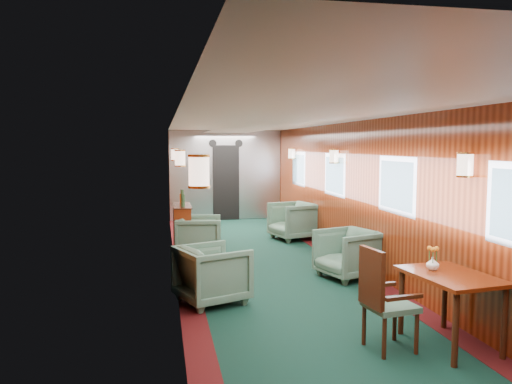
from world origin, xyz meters
TOP-DOWN VIEW (x-y plane):
  - room at (0.00, 0.00)m, footprint 12.00×12.10m
  - bulkhead at (0.00, 5.91)m, footprint 2.98×0.17m
  - windows_right at (1.49, 0.25)m, footprint 0.02×8.60m
  - wall_sconces at (0.00, 0.57)m, footprint 2.97×7.97m
  - dining_table at (1.11, -2.97)m, footprint 0.80×1.05m
  - side_chair at (0.39, -2.96)m, footprint 0.51×0.53m
  - credenza at (-1.34, 1.82)m, footprint 0.32×1.02m
  - flower_vase at (1.01, -2.80)m, footprint 0.14×0.14m
  - armchair_left_near at (-1.07, -1.15)m, footprint 1.04×1.02m
  - armchair_left_far at (-1.05, 1.51)m, footprint 0.89×0.87m
  - armchair_right_near at (1.06, -0.34)m, footprint 1.01×1.00m
  - armchair_right_far at (1.05, 2.81)m, footprint 1.07×1.05m

SIDE VIEW (x-z plane):
  - armchair_left_near at x=-1.07m, z-range 0.00..0.73m
  - armchair_right_near at x=1.06m, z-range 0.00..0.74m
  - armchair_left_far at x=-1.05m, z-range 0.00..0.74m
  - armchair_right_far at x=1.05m, z-range 0.00..0.79m
  - credenza at x=-1.34m, z-range -0.13..1.06m
  - side_chair at x=0.39m, z-range 0.04..1.06m
  - dining_table at x=1.11m, z-range 0.25..0.98m
  - flower_vase at x=1.01m, z-range 0.73..0.87m
  - bulkhead at x=0.00m, z-range -0.01..2.38m
  - windows_right at x=1.49m, z-range 1.05..1.85m
  - room at x=0.00m, z-range 0.43..2.83m
  - wall_sconces at x=0.00m, z-range 1.66..1.91m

